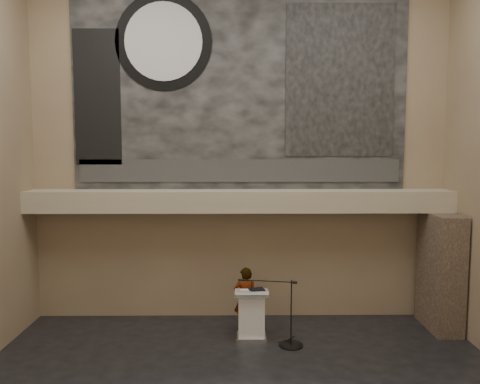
{
  "coord_description": "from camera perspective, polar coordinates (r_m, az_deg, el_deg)",
  "views": [
    {
      "loc": [
        -0.11,
        -7.41,
        4.23
      ],
      "look_at": [
        0.0,
        3.2,
        3.2
      ],
      "focal_mm": 35.0,
      "sensor_mm": 36.0,
      "label": 1
    }
  ],
  "objects": [
    {
      "name": "wall_back",
      "position": [
        11.41,
        -0.04,
        5.65
      ],
      "size": [
        10.0,
        0.02,
        8.5
      ],
      "primitive_type": "cube",
      "color": "#866C55",
      "rests_on": "floor"
    },
    {
      "name": "wall_front",
      "position": [
        3.41,
        1.22,
        5.87
      ],
      "size": [
        10.0,
        0.02,
        8.5
      ],
      "primitive_type": "cube",
      "color": "#866C55",
      "rests_on": "floor"
    },
    {
      "name": "soffit",
      "position": [
        11.08,
        -0.02,
        -1.09
      ],
      "size": [
        10.0,
        0.8,
        0.5
      ],
      "primitive_type": "cube",
      "color": "tan",
      "rests_on": "wall_back"
    },
    {
      "name": "sprinkler_left",
      "position": [
        11.17,
        -8.26,
        -2.54
      ],
      "size": [
        0.04,
        0.04,
        0.06
      ],
      "primitive_type": "cylinder",
      "color": "#B2893D",
      "rests_on": "soffit"
    },
    {
      "name": "sprinkler_right",
      "position": [
        11.25,
        9.71,
        -2.51
      ],
      "size": [
        0.04,
        0.04,
        0.06
      ],
      "primitive_type": "cylinder",
      "color": "#B2893D",
      "rests_on": "soffit"
    },
    {
      "name": "banner",
      "position": [
        11.47,
        -0.04,
        12.91
      ],
      "size": [
        8.0,
        0.05,
        5.0
      ],
      "primitive_type": "cube",
      "color": "black",
      "rests_on": "wall_back"
    },
    {
      "name": "banner_text_strip",
      "position": [
        11.35,
        -0.04,
        2.62
      ],
      "size": [
        7.76,
        0.02,
        0.55
      ],
      "primitive_type": "cube",
      "color": "#2C2C2C",
      "rests_on": "banner"
    },
    {
      "name": "banner_clock_rim",
      "position": [
        11.73,
        -9.31,
        17.63
      ],
      "size": [
        2.3,
        0.02,
        2.3
      ],
      "primitive_type": "cylinder",
      "rotation": [
        1.57,
        0.0,
        0.0
      ],
      "color": "black",
      "rests_on": "banner"
    },
    {
      "name": "banner_clock_face",
      "position": [
        11.71,
        -9.32,
        17.65
      ],
      "size": [
        1.84,
        0.02,
        1.84
      ],
      "primitive_type": "cylinder",
      "rotation": [
        1.57,
        0.0,
        0.0
      ],
      "color": "silver",
      "rests_on": "banner"
    },
    {
      "name": "banner_building_print",
      "position": [
        11.72,
        12.1,
        13.12
      ],
      "size": [
        2.6,
        0.02,
        3.6
      ],
      "primitive_type": "cube",
      "color": "black",
      "rests_on": "banner"
    },
    {
      "name": "banner_brick_print",
      "position": [
        11.86,
        -17.01,
        10.97
      ],
      "size": [
        1.1,
        0.02,
        3.2
      ],
      "primitive_type": "cube",
      "color": "black",
      "rests_on": "banner"
    },
    {
      "name": "stone_pier",
      "position": [
        11.93,
        23.23,
        -8.88
      ],
      "size": [
        0.6,
        1.4,
        2.7
      ],
      "primitive_type": "cube",
      "color": "#403227",
      "rests_on": "floor"
    },
    {
      "name": "lectern",
      "position": [
        10.63,
        1.39,
        -14.69
      ],
      "size": [
        0.73,
        0.52,
        1.14
      ],
      "rotation": [
        0.0,
        0.0,
        -0.0
      ],
      "color": "silver",
      "rests_on": "floor"
    },
    {
      "name": "binder",
      "position": [
        10.43,
        2.07,
        -11.82
      ],
      "size": [
        0.38,
        0.33,
        0.04
      ],
      "primitive_type": "cube",
      "rotation": [
        0.0,
        0.0,
        0.28
      ],
      "color": "black",
      "rests_on": "lectern"
    },
    {
      "name": "papers",
      "position": [
        10.39,
        0.62,
        -11.97
      ],
      "size": [
        0.23,
        0.29,
        0.0
      ],
      "primitive_type": "cube",
      "rotation": [
        0.0,
        0.0,
        0.16
      ],
      "color": "white",
      "rests_on": "lectern"
    },
    {
      "name": "speaker_person",
      "position": [
        10.97,
        0.68,
        -12.96
      ],
      "size": [
        0.55,
        0.36,
        1.5
      ],
      "primitive_type": "imported",
      "rotation": [
        0.0,
        0.0,
        3.15
      ],
      "color": "silver",
      "rests_on": "floor"
    },
    {
      "name": "mic_stand",
      "position": [
        10.48,
        6.01,
        -17.08
      ],
      "size": [
        1.37,
        0.52,
        1.43
      ],
      "rotation": [
        0.0,
        0.0,
        -0.17
      ],
      "color": "black",
      "rests_on": "floor"
    }
  ]
}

